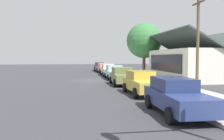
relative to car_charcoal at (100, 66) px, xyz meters
The scene contains 13 objects.
ground_plane 17.72m from the car_charcoal, ahead, with size 120.00×120.00×0.00m, color #38383D.
sidewalk_curb 17.75m from the car_charcoal, ahead, with size 60.00×4.20×0.16m, color #A3A099.
car_charcoal is the anchor object (origin of this frame).
car_coral 5.40m from the car_charcoal, ahead, with size 4.95×2.15×1.59m.
car_ivory 11.32m from the car_charcoal, ahead, with size 4.63×1.93×1.59m.
car_seafoam 16.40m from the car_charcoal, ahead, with size 4.37×2.09×1.59m.
car_olive 22.05m from the car_charcoal, ahead, with size 4.45×2.11×1.59m.
car_mustard 27.67m from the car_charcoal, ahead, with size 4.37×2.05×1.59m.
car_navy 33.16m from the car_charcoal, ahead, with size 4.59×2.04×1.59m.
storefront_building 19.85m from the car_charcoal, 28.00° to the left, with size 12.03×7.47×5.43m.
shade_tree 12.07m from the car_charcoal, 29.46° to the left, with size 5.11×5.11×7.50m.
utility_pole_wooden 26.01m from the car_charcoal, 12.35° to the left, with size 1.80×0.24×7.50m.
fire_hydrant_red 31.40m from the car_charcoal, ahead, with size 0.22×0.22×0.71m.
Camera 1 is at (25.35, -1.52, 2.52)m, focal length 37.25 mm.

